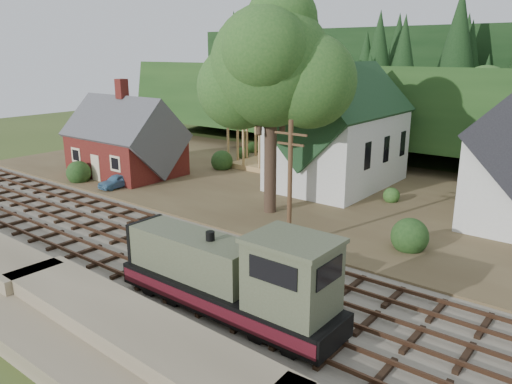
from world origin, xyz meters
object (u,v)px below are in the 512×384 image
Objects in this scene: car_blue at (117,181)px; patio_set at (108,154)px; car_green at (98,168)px; locomotive at (234,278)px.

patio_set reaches higher than car_blue.
locomotive is at bearing -128.05° from car_green.
patio_set is at bearing -89.87° from car_green.
locomotive is at bearing -23.91° from car_blue.
car_blue reaches higher than car_green.
car_green is at bearing 156.30° from locomotive.
locomotive is 24.44m from car_blue.
car_green is 1.99m from patio_set.
locomotive is 3.33× the size of car_green.
car_blue is at bearing 155.24° from locomotive.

